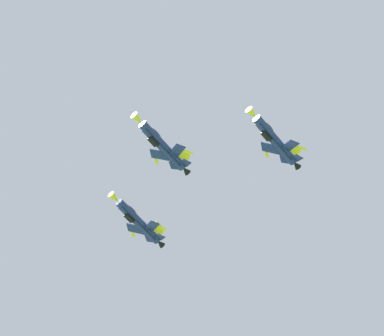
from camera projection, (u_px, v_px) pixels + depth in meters
The scene contains 3 objects.
fighter_jet_lead at pixel (162, 145), 160.26m from camera, with size 9.54×15.18×5.63m.
fighter_jet_left_wing at pixel (274, 139), 160.12m from camera, with size 9.30×15.18×6.36m.
fighter_jet_right_wing at pixel (137, 221), 170.73m from camera, with size 9.57×15.18×5.52m.
Camera 1 is at (-5.28, -2.99, 1.91)m, focal length 80.49 mm.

